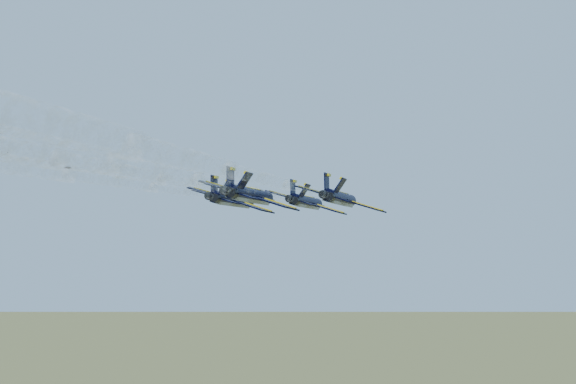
% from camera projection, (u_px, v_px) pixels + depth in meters
% --- Properties ---
extents(jet_lead, '(12.91, 17.11, 4.89)m').
position_uv_depth(jet_lead, '(306.00, 202.00, 121.71)').
color(jet_lead, black).
extents(jet_left, '(12.91, 17.11, 4.89)m').
position_uv_depth(jet_left, '(233.00, 200.00, 112.89)').
color(jet_left, black).
extents(jet_right, '(12.91, 17.11, 4.89)m').
position_uv_depth(jet_right, '(340.00, 198.00, 108.50)').
color(jet_right, black).
extents(jet_slot, '(12.91, 17.11, 4.89)m').
position_uv_depth(jet_slot, '(251.00, 195.00, 98.30)').
color(jet_slot, black).
extents(smoke_trail_lead, '(6.34, 69.88, 2.63)m').
position_uv_depth(smoke_trail_lead, '(148.00, 181.00, 71.07)').
color(smoke_trail_lead, white).
extents(smoke_trail_right, '(6.34, 69.88, 2.63)m').
position_uv_depth(smoke_trail_right, '(175.00, 170.00, 57.86)').
color(smoke_trail_right, white).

